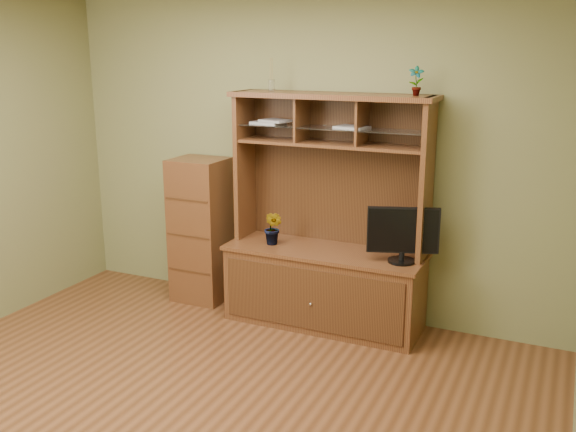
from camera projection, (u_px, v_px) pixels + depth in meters
The scene contains 8 objects.
room at pixel (169, 209), 3.68m from camera, with size 4.54×4.04×2.74m.
media_hutch at pixel (326, 263), 5.29m from camera, with size 1.66×0.61×1.90m.
monitor at pixel (403, 234), 4.86m from camera, with size 0.53×0.22×0.43m.
orchid_plant at pixel (273, 228), 5.32m from camera, with size 0.16×0.13×0.29m, color #2E581E.
top_plant at pixel (416, 81), 4.71m from camera, with size 0.11×0.08×0.22m, color #346824.
reed_diffuser at pixel (271, 78), 5.19m from camera, with size 0.05×0.05×0.27m.
magazines at pixel (297, 124), 5.19m from camera, with size 1.01×0.24×0.04m.
side_cabinet at pixel (201, 230), 5.78m from camera, with size 0.46×0.42×1.30m.
Camera 1 is at (2.10, -2.96, 2.24)m, focal length 40.00 mm.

